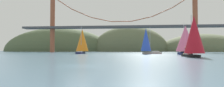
{
  "coord_description": "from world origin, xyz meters",
  "views": [
    {
      "loc": [
        5.22,
        -19.21,
        1.69
      ],
      "look_at": [
        0.0,
        35.84,
        3.38
      ],
      "focal_mm": 30.89,
      "sensor_mm": 36.0,
      "label": 1
    }
  ],
  "objects_px": {
    "channel_buoy": "(185,54)",
    "sailboat_pink_spinnaker": "(185,39)",
    "sailboat_orange_sail": "(82,41)",
    "sailboat_blue_spinnaker": "(146,41)",
    "sailboat_crimson_sail": "(194,35)"
  },
  "relations": [
    {
      "from": "sailboat_blue_spinnaker",
      "to": "sailboat_orange_sail",
      "type": "bearing_deg",
      "value": 170.57
    },
    {
      "from": "sailboat_pink_spinnaker",
      "to": "sailboat_orange_sail",
      "type": "height_order",
      "value": "sailboat_orange_sail"
    },
    {
      "from": "sailboat_pink_spinnaker",
      "to": "sailboat_orange_sail",
      "type": "relative_size",
      "value": 0.92
    },
    {
      "from": "sailboat_orange_sail",
      "to": "channel_buoy",
      "type": "relative_size",
      "value": 4.09
    },
    {
      "from": "sailboat_orange_sail",
      "to": "channel_buoy",
      "type": "bearing_deg",
      "value": -33.89
    },
    {
      "from": "sailboat_pink_spinnaker",
      "to": "channel_buoy",
      "type": "height_order",
      "value": "sailboat_pink_spinnaker"
    },
    {
      "from": "sailboat_orange_sail",
      "to": "sailboat_pink_spinnaker",
      "type": "bearing_deg",
      "value": -23.57
    },
    {
      "from": "sailboat_crimson_sail",
      "to": "sailboat_orange_sail",
      "type": "distance_m",
      "value": 46.48
    },
    {
      "from": "sailboat_crimson_sail",
      "to": "sailboat_blue_spinnaker",
      "type": "bearing_deg",
      "value": 104.98
    },
    {
      "from": "sailboat_crimson_sail",
      "to": "sailboat_pink_spinnaker",
      "type": "bearing_deg",
      "value": 80.16
    },
    {
      "from": "sailboat_blue_spinnaker",
      "to": "channel_buoy",
      "type": "height_order",
      "value": "sailboat_blue_spinnaker"
    },
    {
      "from": "channel_buoy",
      "to": "sailboat_orange_sail",
      "type": "bearing_deg",
      "value": 146.11
    },
    {
      "from": "channel_buoy",
      "to": "sailboat_pink_spinnaker",
      "type": "bearing_deg",
      "value": 73.96
    },
    {
      "from": "sailboat_pink_spinnaker",
      "to": "channel_buoy",
      "type": "xyz_separation_m",
      "value": [
        -2.03,
        -7.07,
        -4.38
      ]
    },
    {
      "from": "sailboat_orange_sail",
      "to": "sailboat_blue_spinnaker",
      "type": "height_order",
      "value": "sailboat_orange_sail"
    }
  ]
}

